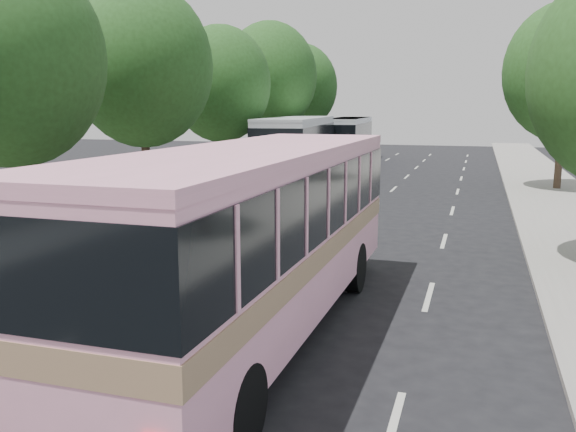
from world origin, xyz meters
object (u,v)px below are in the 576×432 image
at_px(pink_taxi, 254,208).
at_px(white_pickup, 297,190).
at_px(tour_coach_rear, 349,135).
at_px(pink_bus, 254,221).
at_px(tour_coach_front, 298,143).

height_order(pink_taxi, white_pickup, pink_taxi).
height_order(white_pickup, tour_coach_rear, tour_coach_rear).
xyz_separation_m(pink_bus, tour_coach_front, (-5.89, 22.72, 0.01)).
xyz_separation_m(pink_bus, tour_coach_rear, (-5.80, 36.25, -0.14)).
xyz_separation_m(pink_bus, white_pickup, (-3.30, 13.89, -1.37)).
relative_size(white_pickup, tour_coach_rear, 0.48).
bearing_deg(pink_bus, pink_taxi, 111.02).
bearing_deg(pink_bus, tour_coach_front, 104.92).
height_order(pink_taxi, tour_coach_rear, tour_coach_rear).
relative_size(tour_coach_front, tour_coach_rear, 1.08).
relative_size(pink_bus, pink_taxi, 2.21).
distance_m(white_pickup, tour_coach_front, 9.31).
bearing_deg(white_pickup, tour_coach_rear, 102.01).
height_order(pink_bus, tour_coach_front, tour_coach_front).
bearing_deg(white_pickup, pink_bus, -71.00).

